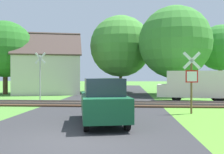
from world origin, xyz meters
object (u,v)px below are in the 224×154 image
Objects in this scene: tree_right at (175,42)px; parked_car at (103,101)px; tree_center at (121,46)px; house at (49,73)px; mail_truck at (194,85)px; stop_sign_near at (192,79)px; crossing_sign_far at (40,73)px; tree_left at (5,49)px; tree_far at (220,48)px.

parked_car is at bearing -110.13° from tree_right.
tree_right is at bearing -36.61° from tree_center.
house is 15.09m from mail_truck.
stop_sign_near is 0.72× the size of parked_car.
crossing_sign_far is at bearing -90.10° from house.
tree_left is at bearing -178.57° from house.
mail_truck is (5.73, -10.03, -4.04)m from tree_center.
tree_far is (7.16, 16.23, 3.29)m from stop_sign_near.
tree_far reaches higher than mail_truck.
tree_left is (-5.94, 6.28, 2.49)m from crossing_sign_far.
tree_right is 7.10m from tree_far.
tree_left reaches higher than parked_car.
tree_right reaches higher than tree_far.
crossing_sign_far is 0.46× the size of house.
parked_car is (5.69, -8.65, -1.21)m from crossing_sign_far.
tree_left is at bearing -39.56° from stop_sign_near.
tree_far is 1.48× the size of mail_truck.
parked_car is at bearing -52.07° from tree_left.
mail_truck is 10.61m from parked_car.
house is at bearing 15.16° from tree_left.
tree_left is at bearing -161.06° from tree_center.
stop_sign_near is 12.68m from tree_right.
mail_truck is at bearing -118.54° from tree_far.
tree_left is 18.72m from mail_truck.
tree_center is at bearing 64.81° from crossing_sign_far.
tree_center is at bearing 78.22° from parked_car.
tree_right reaches higher than parked_car.
mail_truck is (0.31, -6.00, -3.91)m from tree_right.
tree_right is 6.76m from tree_center.
mail_truck is at bearing -42.07° from house.
house is at bearing -159.05° from tree_center.
house is at bearing 174.92° from tree_right.
house is 13.33m from tree_right.
mail_truck is at bearing -87.06° from tree_right.
parked_car is at bearing -52.72° from crossing_sign_far.
tree_far is at bearing 0.34° from tree_center.
house is 1.55× the size of mail_truck.
tree_center is (5.73, 10.28, 3.17)m from crossing_sign_far.
stop_sign_near is 20.08m from tree_left.
tree_left is 19.28m from parked_car.
house reaches higher than crossing_sign_far.
tree_right is at bearing 12.48° from mail_truck.
house is 1.06× the size of tree_left.
tree_right is (1.36, 12.13, 3.41)m from stop_sign_near.
tree_far is (11.22, 0.07, -0.24)m from tree_center.
house is (-1.79, 7.40, 0.08)m from crossing_sign_far.
tree_left is 1.46× the size of mail_truck.
tree_center reaches higher than stop_sign_near.
crossing_sign_far is 0.42× the size of tree_center.
tree_center is 11.22m from tree_far.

